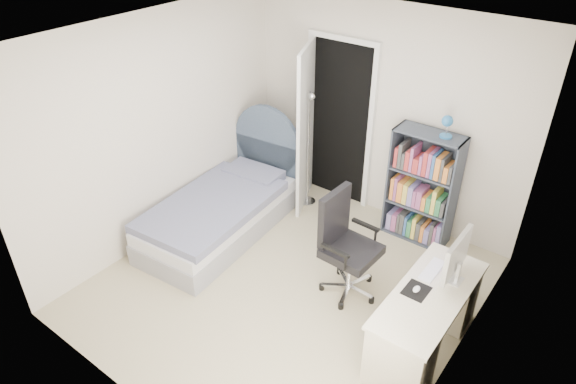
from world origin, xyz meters
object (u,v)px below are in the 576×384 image
Objects in this scene: floor_lamp at (309,161)px; desk at (426,318)px; bookcase at (422,191)px; office_chair at (344,239)px; bed at (224,209)px; nightstand at (289,157)px.

floor_lamp reaches higher than desk.
office_chair is (-0.22, -1.25, -0.00)m from bookcase.
office_chair reaches higher than desk.
bed is 2.24m from bookcase.
bookcase reaches higher than floor_lamp.
bed is at bearing 179.34° from office_chair.
desk reaches higher than nightstand.
nightstand is 0.59× the size of office_chair.
office_chair is (-0.98, 0.23, 0.24)m from desk.
bed reaches higher than office_chair.
bookcase is 1.42× the size of office_chair.
nightstand is at bearing 179.50° from bookcase.
floor_lamp is 2.52m from desk.
bed is at bearing -146.18° from bookcase.
desk is (0.76, -1.49, -0.25)m from bookcase.
bookcase reaches higher than office_chair.
desk is at bearing -13.37° from office_chair.
desk is (2.60, -0.25, 0.08)m from bed.
desk is at bearing -5.53° from bed.
bookcase is at bearing 7.79° from floor_lamp.
bed is 1.39× the size of floor_lamp.
floor_lamp is 1.40m from bookcase.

